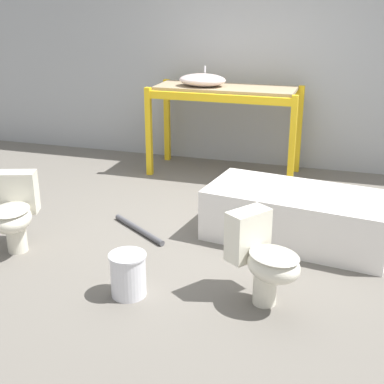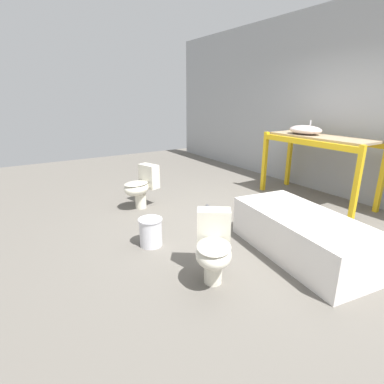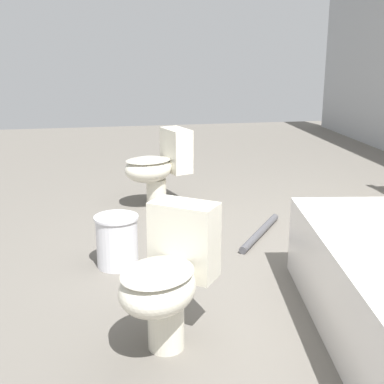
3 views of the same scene
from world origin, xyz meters
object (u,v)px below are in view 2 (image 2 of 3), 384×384
(sink_basin, at_px, (305,130))
(bucket_white, at_px, (151,231))
(bathtub_main, at_px, (303,232))
(toilet_far, at_px, (141,185))
(toilet_near, at_px, (214,247))

(sink_basin, relative_size, bucket_white, 1.69)
(bathtub_main, xyz_separation_m, bucket_white, (-1.10, -1.35, -0.10))
(sink_basin, distance_m, toilet_far, 2.90)
(sink_basin, relative_size, toilet_near, 0.85)
(toilet_near, bearing_deg, bathtub_main, 29.90)
(sink_basin, distance_m, toilet_near, 3.21)
(toilet_near, distance_m, toilet_far, 2.25)
(sink_basin, xyz_separation_m, bathtub_main, (1.40, -1.68, -0.90))
(toilet_near, xyz_separation_m, toilet_far, (-2.24, 0.21, 0.00))
(toilet_near, bearing_deg, toilet_far, 120.14)
(sink_basin, relative_size, toilet_far, 0.85)
(sink_basin, bearing_deg, toilet_near, -65.55)
(bathtub_main, relative_size, bucket_white, 5.10)
(sink_basin, distance_m, bucket_white, 3.20)
(bathtub_main, distance_m, toilet_near, 1.16)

